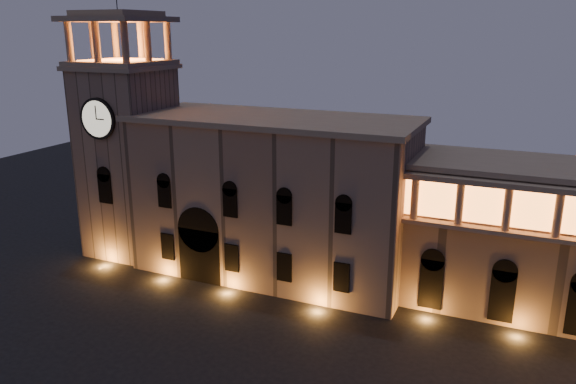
% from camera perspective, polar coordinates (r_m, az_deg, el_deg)
% --- Properties ---
extents(ground, '(160.00, 160.00, 0.00)m').
position_cam_1_polar(ground, '(47.03, -11.03, -18.27)').
color(ground, black).
rests_on(ground, ground).
extents(government_building, '(30.80, 12.80, 17.60)m').
position_cam_1_polar(government_building, '(61.53, -1.59, -0.46)').
color(government_building, '#8C715B').
rests_on(government_building, ground).
extents(clock_tower, '(9.80, 9.80, 32.40)m').
position_cam_1_polar(clock_tower, '(69.51, -15.89, 4.03)').
color(clock_tower, '#8C715B').
rests_on(clock_tower, ground).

